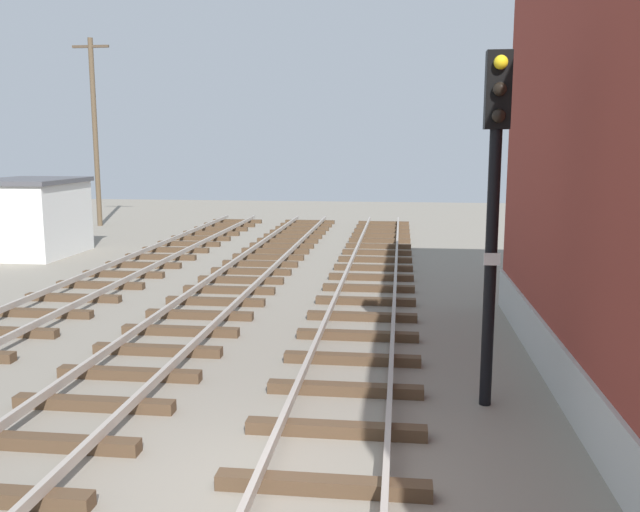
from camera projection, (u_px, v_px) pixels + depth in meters
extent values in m
plane|color=gray|center=(270.00, 489.00, 7.83)|extent=(80.00, 80.00, 0.00)
cube|color=#4C3826|center=(323.00, 485.00, 7.74)|extent=(2.50, 0.24, 0.18)
cube|color=#4C3826|center=(336.00, 429.00, 9.26)|extent=(2.50, 0.24, 0.18)
cube|color=#4C3826|center=(345.00, 389.00, 10.78)|extent=(2.50, 0.24, 0.18)
cube|color=#4C3826|center=(352.00, 359.00, 12.29)|extent=(2.50, 0.24, 0.18)
cube|color=#4C3826|center=(358.00, 336.00, 13.81)|extent=(2.50, 0.24, 0.18)
cube|color=#4C3826|center=(362.00, 317.00, 15.33)|extent=(2.50, 0.24, 0.18)
cube|color=#4C3826|center=(366.00, 301.00, 16.84)|extent=(2.50, 0.24, 0.18)
cube|color=#4C3826|center=(369.00, 288.00, 18.36)|extent=(2.50, 0.24, 0.18)
cube|color=#4C3826|center=(371.00, 277.00, 19.88)|extent=(2.50, 0.24, 0.18)
cube|color=#4C3826|center=(373.00, 268.00, 21.39)|extent=(2.50, 0.24, 0.18)
cube|color=#4C3826|center=(375.00, 260.00, 22.91)|extent=(2.50, 0.24, 0.18)
cube|color=#4C3826|center=(377.00, 252.00, 24.43)|extent=(2.50, 0.24, 0.18)
cube|color=#4C3826|center=(378.00, 246.00, 25.94)|extent=(2.50, 0.24, 0.18)
cube|color=#4C3826|center=(380.00, 241.00, 27.46)|extent=(2.50, 0.24, 0.18)
cube|color=#4C3826|center=(381.00, 236.00, 28.98)|extent=(2.50, 0.24, 0.18)
cube|color=#4C3826|center=(382.00, 231.00, 30.49)|extent=(2.50, 0.24, 0.18)
cube|color=#4C3826|center=(383.00, 227.00, 32.01)|extent=(2.50, 0.24, 0.18)
cube|color=#4C3826|center=(384.00, 223.00, 33.53)|extent=(2.50, 0.24, 0.18)
cube|color=#9E9389|center=(261.00, 469.00, 7.80)|extent=(0.08, 54.20, 0.14)
cube|color=#9E9389|center=(386.00, 476.00, 7.63)|extent=(0.08, 54.20, 0.14)
cube|color=#4C3826|center=(48.00, 443.00, 8.84)|extent=(2.50, 0.24, 0.18)
cube|color=#4C3826|center=(94.00, 404.00, 10.17)|extent=(2.50, 0.24, 0.18)
cube|color=#4C3826|center=(129.00, 374.00, 11.50)|extent=(2.50, 0.24, 0.18)
cube|color=#4C3826|center=(158.00, 350.00, 12.83)|extent=(2.50, 0.24, 0.18)
cube|color=#4C3826|center=(181.00, 331.00, 14.15)|extent=(2.50, 0.24, 0.18)
cube|color=#4C3826|center=(200.00, 315.00, 15.48)|extent=(2.50, 0.24, 0.18)
cube|color=#4C3826|center=(215.00, 301.00, 16.81)|extent=(2.50, 0.24, 0.18)
cube|color=#4C3826|center=(229.00, 290.00, 18.13)|extent=(2.50, 0.24, 0.18)
cube|color=#4C3826|center=(241.00, 280.00, 19.46)|extent=(2.50, 0.24, 0.18)
cube|color=#4C3826|center=(251.00, 271.00, 20.79)|extent=(2.50, 0.24, 0.18)
cube|color=#4C3826|center=(260.00, 264.00, 22.12)|extent=(2.50, 0.24, 0.18)
cube|color=#4C3826|center=(268.00, 257.00, 23.44)|extent=(2.50, 0.24, 0.18)
cube|color=#4C3826|center=(275.00, 251.00, 24.77)|extent=(2.50, 0.24, 0.18)
cube|color=#4C3826|center=(282.00, 246.00, 26.10)|extent=(2.50, 0.24, 0.18)
cube|color=#4C3826|center=(288.00, 241.00, 27.42)|extent=(2.50, 0.24, 0.18)
cube|color=#4C3826|center=(293.00, 236.00, 28.75)|extent=(2.50, 0.24, 0.18)
cube|color=#4C3826|center=(298.00, 232.00, 30.08)|extent=(2.50, 0.24, 0.18)
cube|color=#4C3826|center=(302.00, 228.00, 31.41)|extent=(2.50, 0.24, 0.18)
cube|color=#4C3826|center=(306.00, 225.00, 32.73)|extent=(2.50, 0.24, 0.18)
cube|color=#4C3826|center=(310.00, 222.00, 34.06)|extent=(2.50, 0.24, 0.18)
cube|color=#9E9389|center=(74.00, 458.00, 8.07)|extent=(0.08, 54.20, 0.14)
cube|color=#4C3826|center=(0.00, 332.00, 14.08)|extent=(2.50, 0.24, 0.18)
cube|color=#4C3826|center=(41.00, 313.00, 15.64)|extent=(2.50, 0.24, 0.18)
cube|color=#4C3826|center=(73.00, 298.00, 17.21)|extent=(2.50, 0.24, 0.18)
cube|color=#4C3826|center=(101.00, 285.00, 18.77)|extent=(2.50, 0.24, 0.18)
cube|color=#4C3826|center=(124.00, 274.00, 20.33)|extent=(2.50, 0.24, 0.18)
cube|color=#4C3826|center=(144.00, 265.00, 21.89)|extent=(2.50, 0.24, 0.18)
cube|color=#4C3826|center=(161.00, 257.00, 23.45)|extent=(2.50, 0.24, 0.18)
cube|color=#4C3826|center=(176.00, 250.00, 25.01)|extent=(2.50, 0.24, 0.18)
cube|color=#4C3826|center=(189.00, 244.00, 26.57)|extent=(2.50, 0.24, 0.18)
cube|color=#4C3826|center=(201.00, 238.00, 28.13)|extent=(2.50, 0.24, 0.18)
cube|color=#4C3826|center=(212.00, 233.00, 29.70)|extent=(2.50, 0.24, 0.18)
cube|color=#4C3826|center=(221.00, 229.00, 31.26)|extent=(2.50, 0.24, 0.18)
cube|color=#4C3826|center=(230.00, 225.00, 32.82)|extent=(2.50, 0.24, 0.18)
cube|color=#4C3826|center=(237.00, 221.00, 34.38)|extent=(2.50, 0.24, 0.18)
cylinder|color=black|center=(490.00, 271.00, 10.05)|extent=(0.18, 0.18, 4.18)
cube|color=black|center=(498.00, 90.00, 9.62)|extent=(0.36, 0.24, 1.10)
sphere|color=yellow|center=(501.00, 62.00, 9.39)|extent=(0.20, 0.20, 0.20)
sphere|color=black|center=(500.00, 89.00, 9.45)|extent=(0.20, 0.20, 0.20)
sphere|color=black|center=(499.00, 116.00, 9.51)|extent=(0.20, 0.20, 0.20)
cube|color=white|center=(492.00, 259.00, 9.88)|extent=(0.24, 0.03, 0.18)
cube|color=#B2B2AD|center=(601.00, 431.00, 8.35)|extent=(0.08, 17.24, 0.90)
cube|color=silver|center=(33.00, 219.00, 24.22)|extent=(2.80, 3.60, 2.60)
cube|color=#4C4C51|center=(30.00, 181.00, 24.00)|extent=(3.00, 3.80, 0.16)
cylinder|color=brown|center=(95.00, 134.00, 32.51)|extent=(0.24, 0.24, 8.94)
cube|color=#4C3D2D|center=(91.00, 46.00, 31.85)|extent=(1.80, 0.12, 0.12)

